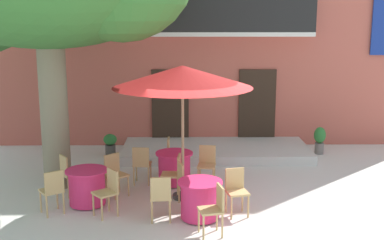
% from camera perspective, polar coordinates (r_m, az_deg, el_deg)
% --- Properties ---
extents(ground_plane, '(120.00, 120.00, 0.00)m').
position_cam_1_polar(ground_plane, '(10.34, 2.22, -9.89)').
color(ground_plane, silver).
extents(building_facade, '(13.00, 5.09, 7.50)m').
position_cam_1_polar(building_facade, '(16.60, 2.20, 11.53)').
color(building_facade, '#BC5B4C').
rests_on(building_facade, ground).
extents(entrance_step_platform, '(5.20, 2.23, 0.25)m').
position_cam_1_polar(entrance_step_platform, '(14.00, 2.72, -3.53)').
color(entrance_step_platform, silver).
rests_on(entrance_step_platform, ground).
extents(cafe_table_near_tree, '(0.86, 0.86, 0.76)m').
position_cam_1_polar(cafe_table_near_tree, '(9.59, 0.93, -9.14)').
color(cafe_table_near_tree, '#E52D66').
rests_on(cafe_table_near_tree, ground).
extents(cafe_chair_near_tree_0, '(0.48, 0.48, 0.91)m').
position_cam_1_polar(cafe_chair_near_tree_0, '(8.88, 2.62, -9.94)').
color(cafe_chair_near_tree_0, tan).
rests_on(cafe_chair_near_tree_0, ground).
extents(cafe_chair_near_tree_1, '(0.48, 0.48, 0.91)m').
position_cam_1_polar(cafe_chair_near_tree_1, '(9.81, 5.10, -7.83)').
color(cafe_chair_near_tree_1, tan).
rests_on(cafe_chair_near_tree_1, ground).
extents(cafe_chair_near_tree_2, '(0.49, 0.49, 0.91)m').
position_cam_1_polar(cafe_chair_near_tree_2, '(10.20, -0.75, -7.02)').
color(cafe_chair_near_tree_2, tan).
rests_on(cafe_chair_near_tree_2, ground).
extents(cafe_chair_near_tree_3, '(0.42, 0.42, 0.91)m').
position_cam_1_polar(cafe_chair_near_tree_3, '(9.43, -3.62, -8.62)').
color(cafe_chair_near_tree_3, tan).
rests_on(cafe_chair_near_tree_3, ground).
extents(cafe_table_middle, '(0.86, 0.86, 0.76)m').
position_cam_1_polar(cafe_table_middle, '(11.52, -2.05, -5.52)').
color(cafe_table_middle, '#E52D66').
rests_on(cafe_table_middle, ground).
extents(cafe_chair_middle_0, '(0.46, 0.46, 0.91)m').
position_cam_1_polar(cafe_chair_middle_0, '(11.45, 1.72, -4.90)').
color(cafe_chair_middle_0, tan).
rests_on(cafe_chair_middle_0, ground).
extents(cafe_chair_middle_1, '(0.41, 0.41, 0.91)m').
position_cam_1_polar(cafe_chair_middle_1, '(12.20, -2.24, -3.85)').
color(cafe_chair_middle_1, tan).
rests_on(cafe_chair_middle_1, ground).
extents(cafe_chair_middle_2, '(0.43, 0.43, 0.91)m').
position_cam_1_polar(cafe_chair_middle_2, '(11.50, -5.82, -4.88)').
color(cafe_chair_middle_2, tan).
rests_on(cafe_chair_middle_2, ground).
extents(cafe_chair_middle_3, '(0.43, 0.43, 0.91)m').
position_cam_1_polar(cafe_chair_middle_3, '(10.76, -2.07, -6.01)').
color(cafe_chair_middle_3, tan).
rests_on(cafe_chair_middle_3, ground).
extents(cafe_table_front, '(0.86, 0.86, 0.76)m').
position_cam_1_polar(cafe_table_front, '(10.48, -11.98, -7.54)').
color(cafe_table_front, '#E52D66').
rests_on(cafe_table_front, ground).
extents(cafe_chair_front_0, '(0.57, 0.57, 0.91)m').
position_cam_1_polar(cafe_chair_front_0, '(10.89, -8.88, -5.93)').
color(cafe_chair_front_0, tan).
rests_on(cafe_chair_front_0, ground).
extents(cafe_chair_front_1, '(0.56, 0.56, 0.91)m').
position_cam_1_polar(cafe_chair_front_1, '(11.07, -13.99, -5.85)').
color(cafe_chair_front_1, tan).
rests_on(cafe_chair_front_1, ground).
extents(cafe_chair_front_2, '(0.56, 0.56, 0.91)m').
position_cam_1_polar(cafe_chair_front_2, '(10.11, -15.74, -7.64)').
color(cafe_chair_front_2, tan).
rests_on(cafe_chair_front_2, ground).
extents(cafe_chair_front_3, '(0.56, 0.56, 0.91)m').
position_cam_1_polar(cafe_chair_front_3, '(9.84, -9.61, -7.89)').
color(cafe_chair_front_3, tan).
rests_on(cafe_chair_front_3, ground).
extents(cafe_umbrella, '(2.90, 2.90, 2.85)m').
position_cam_1_polar(cafe_umbrella, '(10.15, -1.10, 4.97)').
color(cafe_umbrella, '#997A56').
rests_on(cafe_umbrella, ground).
extents(ground_planter_left, '(0.37, 0.37, 0.62)m').
position_cam_1_polar(ground_planter_left, '(14.03, -9.40, -2.69)').
color(ground_planter_left, '#47423D').
rests_on(ground_planter_left, ground).
extents(ground_planter_right, '(0.33, 0.33, 0.78)m').
position_cam_1_polar(ground_planter_right, '(14.46, 14.48, -2.13)').
color(ground_planter_right, slate).
rests_on(ground_planter_right, ground).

